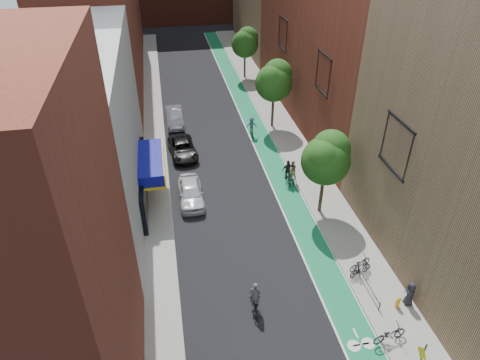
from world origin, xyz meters
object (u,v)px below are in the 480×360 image
pedestrian (410,294)px  fire_hydrant (398,302)px  parked_car_white (191,192)px  cyclist_lane_near (292,174)px  parked_car_black (183,149)px  cyclist_lane_mid (288,174)px  cyclist_lane_far (252,127)px  cyclist_lead (255,302)px  parked_car_silver (175,117)px

pedestrian → fire_hydrant: pedestrian is taller
parked_car_white → cyclist_lane_near: (8.17, 0.96, 0.10)m
parked_car_black → fire_hydrant: (10.46, -19.27, -0.13)m
cyclist_lane_mid → pedestrian: (3.22, -13.17, 0.12)m
parked_car_black → cyclist_lane_far: (6.75, 2.46, 0.22)m
fire_hydrant → cyclist_lead: bearing=170.0°
cyclist_lead → parked_car_black: bearing=-78.3°
parked_car_white → parked_car_silver: parked_car_silver is taller
parked_car_silver → pedestrian: 28.02m
cyclist_lane_near → cyclist_lane_mid: size_ratio=0.97×
parked_car_white → cyclist_lane_near: size_ratio=2.24×
parked_car_white → parked_car_black: 6.96m
parked_car_black → fire_hydrant: parked_car_black is taller
pedestrian → fire_hydrant: size_ratio=2.17×
parked_car_silver → cyclist_lane_near: cyclist_lane_near is taller
cyclist_lead → parked_car_white: bearing=-73.6°
pedestrian → fire_hydrant: bearing=-78.3°
parked_car_white → cyclist_lane_near: cyclist_lane_near is taller
cyclist_lane_near → cyclist_lane_mid: (-0.32, 0.02, -0.05)m
parked_car_black → parked_car_silver: 6.43m
parked_car_white → cyclist_lead: size_ratio=2.18×
cyclist_lead → fire_hydrant: size_ratio=2.83×
cyclist_lead → cyclist_lane_mid: 13.04m
parked_car_black → parked_car_white: bearing=-94.6°
parked_car_black → pedestrian: 22.17m
parked_car_black → cyclist_lead: bearing=-87.0°
cyclist_lane_near → cyclist_lane_far: (-1.50, 8.46, 0.03)m
fire_hydrant → cyclist_lane_mid: bearing=100.8°
cyclist_lead → cyclist_lane_mid: cyclist_lane_mid is taller
parked_car_white → cyclist_lane_mid: cyclist_lane_mid is taller
parked_car_black → fire_hydrant: size_ratio=6.59×
parked_car_silver → fire_hydrant: bearing=-67.3°
parked_car_silver → cyclist_lane_far: 8.10m
cyclist_lane_near → fire_hydrant: size_ratio=2.75×
parked_car_white → pedestrian: 16.47m
parked_car_white → cyclist_lane_mid: (7.84, 0.98, 0.05)m
parked_car_white → pedestrian: (11.07, -12.19, 0.17)m
parked_car_black → cyclist_lane_far: 7.19m
cyclist_lane_near → pedestrian: size_ratio=1.27×
parked_car_silver → cyclist_lane_far: size_ratio=2.37×
parked_car_black → cyclist_lane_mid: bearing=-42.3°
parked_car_white → cyclist_lane_mid: bearing=7.1°
parked_car_white → cyclist_lead: (2.53, -10.93, -0.08)m
parked_car_white → pedestrian: pedestrian is taller
parked_car_black → cyclist_lane_near: 10.20m
cyclist_lane_near → cyclist_lane_mid: 0.33m
cyclist_lead → fire_hydrant: 7.96m
parked_car_white → pedestrian: size_ratio=2.85×
parked_car_white → fire_hydrant: bearing=-49.9°
parked_car_silver → pedestrian: bearing=-65.9°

